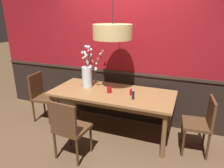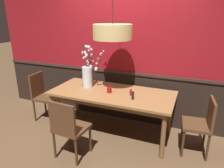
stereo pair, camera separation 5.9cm
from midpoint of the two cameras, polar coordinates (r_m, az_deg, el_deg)
name	(u,v)px [view 1 (the left image)]	position (r m, az deg, el deg)	size (l,w,h in m)	color
ground_plane	(112,132)	(3.83, -0.46, -13.11)	(24.00, 24.00, 0.00)	brown
back_wall	(124,47)	(3.89, 2.99, 10.08)	(5.55, 0.14, 2.89)	black
dining_table	(112,96)	(3.51, -0.48, -3.43)	(2.07, 0.93, 0.78)	olive
chair_head_east_end	(201,122)	(3.36, 23.03, -9.58)	(0.44, 0.47, 0.88)	#4C301C
chair_far_side_left	(112,87)	(4.42, -0.34, -0.72)	(0.46, 0.40, 0.98)	#4C301C
chair_near_side_left	(69,127)	(3.03, -12.35, -11.48)	(0.47, 0.45, 0.92)	#4C301C
chair_head_west_end	(42,94)	(4.30, -19.23, -2.73)	(0.43, 0.43, 0.94)	#4C301C
vase_with_blossoms	(88,74)	(3.69, -7.17, 2.70)	(0.42, 0.53, 0.78)	silver
candle_holder_nearer_center	(109,90)	(3.44, -1.25, -1.67)	(0.08, 0.08, 0.09)	#9E0F14
candle_holder_nearer_edge	(132,92)	(3.35, 4.94, -2.28)	(0.07, 0.07, 0.09)	#9E0F14
condiment_bottle	(133,95)	(3.18, 5.33, -2.99)	(0.04, 0.04, 0.15)	black
pendant_lamp	(113,32)	(3.28, -0.35, 14.20)	(0.61, 0.61, 1.25)	tan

